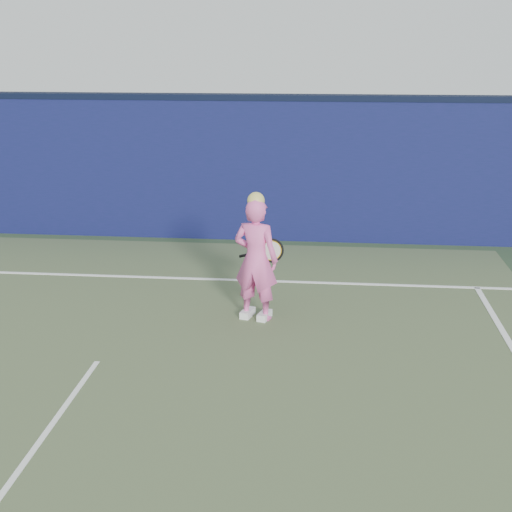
# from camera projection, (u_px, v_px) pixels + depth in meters

# --- Properties ---
(ground) EXTENTS (80.00, 80.00, 0.00)m
(ground) POSITION_uv_depth(u_px,v_px,m) (66.00, 406.00, 7.15)
(ground) COLOR #2E462B
(ground) RESTS_ON ground
(backstop_wall) EXTENTS (24.00, 0.40, 2.50)m
(backstop_wall) POSITION_uv_depth(u_px,v_px,m) (187.00, 169.00, 12.97)
(backstop_wall) COLOR #0D143C
(backstop_wall) RESTS_ON ground
(wall_cap) EXTENTS (24.00, 0.42, 0.10)m
(wall_cap) POSITION_uv_depth(u_px,v_px,m) (184.00, 97.00, 12.59)
(wall_cap) COLOR black
(wall_cap) RESTS_ON backstop_wall
(player) EXTENTS (0.67, 0.53, 1.69)m
(player) POSITION_uv_depth(u_px,v_px,m) (256.00, 259.00, 9.16)
(player) COLOR pink
(player) RESTS_ON ground
(racket) EXTENTS (0.62, 0.16, 0.33)m
(racket) POSITION_uv_depth(u_px,v_px,m) (269.00, 251.00, 9.56)
(racket) COLOR black
(racket) RESTS_ON ground
(court_lines) EXTENTS (11.00, 12.04, 0.01)m
(court_lines) POSITION_uv_depth(u_px,v_px,m) (54.00, 421.00, 6.84)
(court_lines) COLOR white
(court_lines) RESTS_ON court_surface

